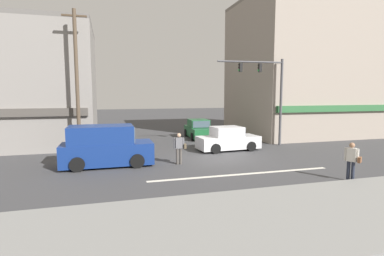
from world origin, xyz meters
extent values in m
plane|color=#3D3D3F|center=(0.00, 0.00, 0.00)|extent=(120.00, 120.00, 0.00)
cube|color=silver|center=(0.00, -3.50, 0.00)|extent=(9.00, 0.24, 0.01)
cube|color=gray|center=(0.00, -8.50, 0.08)|extent=(40.00, 5.00, 0.16)
cube|color=gray|center=(-12.66, 8.33, 4.20)|extent=(11.49, 8.11, 8.40)
cube|color=#635F5B|center=(-12.66, 8.33, 8.55)|extent=(11.49, 8.11, 0.30)
cube|color=gray|center=(11.45, 8.31, 5.90)|extent=(11.57, 9.48, 11.80)
cube|color=#2D6638|center=(11.45, 3.47, 2.60)|extent=(10.99, 0.24, 0.50)
cube|color=slate|center=(11.45, 8.31, 11.95)|extent=(11.57, 9.48, 0.30)
cylinder|color=#4C3823|center=(7.95, 6.93, 1.48)|extent=(0.32, 0.32, 2.95)
sphere|color=#28602D|center=(7.95, 6.93, 4.39)|extent=(3.82, 3.82, 3.82)
cylinder|color=brown|center=(-7.71, 3.29, 4.33)|extent=(0.22, 0.22, 8.67)
cube|color=#473828|center=(-7.71, 3.29, 8.27)|extent=(1.40, 0.12, 0.10)
cylinder|color=#47474C|center=(6.07, 3.13, 3.10)|extent=(0.18, 0.18, 6.20)
cylinder|color=#47474C|center=(3.68, 3.30, 5.95)|extent=(4.80, 0.45, 0.12)
cube|color=black|center=(4.40, 3.25, 5.55)|extent=(0.22, 0.25, 0.60)
sphere|color=black|center=(4.28, 3.26, 5.73)|extent=(0.12, 0.12, 0.12)
sphere|color=black|center=(4.28, 3.26, 5.55)|extent=(0.12, 0.12, 0.12)
sphere|color=green|center=(4.28, 3.26, 5.37)|extent=(0.12, 0.12, 0.12)
cube|color=black|center=(2.96, 3.35, 5.55)|extent=(0.22, 0.25, 0.60)
sphere|color=black|center=(2.84, 3.36, 5.73)|extent=(0.12, 0.12, 0.12)
sphere|color=black|center=(2.84, 3.36, 5.55)|extent=(0.12, 0.12, 0.12)
sphere|color=green|center=(2.84, 3.36, 5.37)|extent=(0.12, 0.12, 0.12)
cube|color=#1E6033|center=(1.41, 8.14, 0.54)|extent=(1.89, 4.18, 0.80)
cube|color=#1E6033|center=(1.42, 8.24, 1.26)|extent=(1.65, 1.97, 0.64)
cube|color=#475666|center=(1.37, 7.27, 1.26)|extent=(1.44, 0.13, 0.54)
cylinder|color=black|center=(2.20, 6.83, 0.32)|extent=(0.21, 0.65, 0.64)
cylinder|color=black|center=(0.50, 6.91, 0.32)|extent=(0.21, 0.65, 0.64)
cylinder|color=black|center=(2.32, 9.37, 0.32)|extent=(0.21, 0.65, 0.64)
cylinder|color=black|center=(0.62, 9.45, 0.32)|extent=(0.21, 0.65, 0.64)
cube|color=silver|center=(1.66, 2.31, 0.54)|extent=(4.20, 1.96, 0.80)
cube|color=silver|center=(1.56, 2.31, 1.26)|extent=(1.99, 1.68, 0.64)
cube|color=#475666|center=(2.53, 2.37, 1.26)|extent=(0.15, 1.44, 0.54)
cylinder|color=black|center=(2.88, 3.24, 0.32)|extent=(0.65, 0.22, 0.64)
cylinder|color=black|center=(2.98, 1.55, 0.32)|extent=(0.65, 0.22, 0.64)
cylinder|color=black|center=(0.34, 3.08, 0.32)|extent=(0.65, 0.22, 0.64)
cylinder|color=black|center=(0.45, 1.38, 0.32)|extent=(0.65, 0.22, 0.64)
cube|color=navy|center=(-6.06, -0.05, 0.66)|extent=(4.60, 1.85, 1.10)
cube|color=navy|center=(-6.36, -0.05, 1.66)|extent=(3.20, 1.80, 0.90)
cube|color=#475666|center=(-4.74, -0.05, 1.66)|extent=(0.06, 1.66, 0.76)
cylinder|color=black|center=(-4.63, 0.88, 0.36)|extent=(0.72, 0.20, 0.72)
cylinder|color=black|center=(-4.63, -0.96, 0.36)|extent=(0.72, 0.20, 0.72)
cylinder|color=black|center=(-7.49, 0.87, 0.36)|extent=(0.72, 0.20, 0.72)
cylinder|color=black|center=(-7.48, -0.97, 0.36)|extent=(0.72, 0.20, 0.72)
cylinder|color=#232838|center=(3.91, -5.67, 0.43)|extent=(0.14, 0.14, 0.86)
cylinder|color=#232838|center=(4.02, -5.82, 0.43)|extent=(0.14, 0.14, 0.86)
cube|color=beige|center=(3.96, -5.74, 1.15)|extent=(0.39, 0.42, 0.58)
sphere|color=#9E7051|center=(3.96, -5.74, 1.56)|extent=(0.22, 0.22, 0.22)
cylinder|color=beige|center=(3.83, -5.55, 1.15)|extent=(0.09, 0.09, 0.56)
cylinder|color=beige|center=(4.10, -5.94, 1.15)|extent=(0.09, 0.09, 0.56)
cube|color=brown|center=(4.11, -6.03, 0.98)|extent=(0.30, 0.26, 0.24)
cylinder|color=#4C4742|center=(-2.51, -0.72, 0.43)|extent=(0.14, 0.14, 0.86)
cylinder|color=#4C4742|center=(-2.33, -0.74, 0.43)|extent=(0.14, 0.14, 0.86)
cube|color=slate|center=(-2.42, -0.73, 1.15)|extent=(0.38, 0.26, 0.58)
sphere|color=tan|center=(-2.42, -0.73, 1.56)|extent=(0.22, 0.22, 0.22)
cylinder|color=slate|center=(-2.66, -0.71, 1.15)|extent=(0.09, 0.09, 0.56)
cylinder|color=slate|center=(-2.18, -0.76, 1.15)|extent=(0.09, 0.09, 0.56)
cube|color=brown|center=(-2.10, -0.81, 0.98)|extent=(0.15, 0.29, 0.24)
camera|label=1|loc=(-6.01, -15.96, 3.72)|focal=28.00mm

